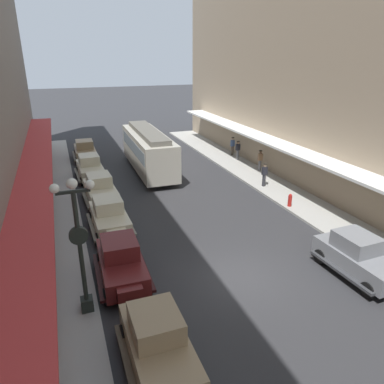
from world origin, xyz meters
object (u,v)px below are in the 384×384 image
(parked_car_0, at_px, (121,261))
(pedestrian_2, at_px, (233,146))
(parked_car_4, at_px, (158,342))
(pedestrian_1, at_px, (260,160))
(parked_car_3, at_px, (109,215))
(parked_car_6, at_px, (100,189))
(parked_car_2, at_px, (90,167))
(parked_car_5, at_px, (358,256))
(pedestrian_4, at_px, (39,242))
(pedestrian_0, at_px, (238,150))
(pedestrian_3, at_px, (264,175))
(fire_hydrant, at_px, (290,200))
(parked_car_1, at_px, (85,150))
(streetcar, at_px, (148,149))
(lamp_post_with_clock, at_px, (79,242))

(parked_car_0, height_order, pedestrian_2, parked_car_0)
(parked_car_4, bearing_deg, pedestrian_1, 51.18)
(parked_car_3, relative_size, parked_car_6, 0.99)
(parked_car_2, xyz_separation_m, parked_car_5, (9.53, -17.38, 0.00))
(pedestrian_4, bearing_deg, pedestrian_0, 36.21)
(parked_car_6, bearing_deg, pedestrian_1, 8.92)
(parked_car_6, relative_size, pedestrian_1, 2.58)
(parked_car_2, height_order, pedestrian_3, parked_car_2)
(fire_hydrant, height_order, pedestrian_1, pedestrian_1)
(parked_car_1, bearing_deg, parked_car_2, -91.01)
(parked_car_3, xyz_separation_m, parked_car_4, (0.03, -9.77, 0.00))
(streetcar, relative_size, pedestrian_0, 5.78)
(pedestrian_0, bearing_deg, streetcar, -177.85)
(parked_car_3, relative_size, parked_car_4, 1.00)
(parked_car_4, xyz_separation_m, lamp_post_with_clock, (-1.83, 3.31, 2.04))
(parked_car_6, bearing_deg, streetcar, 49.44)
(streetcar, relative_size, pedestrian_1, 5.78)
(streetcar, bearing_deg, parked_car_0, -108.40)
(streetcar, bearing_deg, pedestrian_4, -124.72)
(fire_hydrant, bearing_deg, parked_car_6, 154.89)
(parked_car_1, relative_size, pedestrian_3, 2.56)
(parked_car_2, distance_m, pedestrian_3, 13.15)
(pedestrian_3, bearing_deg, parked_car_3, -165.35)
(parked_car_1, relative_size, lamp_post_with_clock, 0.83)
(parked_car_0, xyz_separation_m, pedestrian_1, (13.20, 11.15, 0.07))
(parked_car_1, bearing_deg, parked_car_4, -89.95)
(parked_car_2, xyz_separation_m, streetcar, (4.67, 0.17, 0.96))
(parked_car_0, relative_size, parked_car_3, 1.00)
(parked_car_3, bearing_deg, pedestrian_1, 25.98)
(parked_car_1, relative_size, streetcar, 0.44)
(parked_car_2, xyz_separation_m, parked_car_3, (0.09, -9.42, 0.00))
(parked_car_2, bearing_deg, pedestrian_3, -29.38)
(pedestrian_0, distance_m, pedestrian_3, 7.08)
(parked_car_3, relative_size, pedestrian_1, 2.57)
(parked_car_6, xyz_separation_m, pedestrian_0, (12.77, 5.60, 0.07))
(parked_car_3, height_order, streetcar, streetcar)
(pedestrian_2, distance_m, pedestrian_4, 21.33)
(parked_car_0, height_order, lamp_post_with_clock, lamp_post_with_clock)
(lamp_post_with_clock, bearing_deg, pedestrian_0, 48.23)
(pedestrian_1, relative_size, pedestrian_3, 1.00)
(parked_car_5, xyz_separation_m, pedestrian_1, (3.55, 14.29, 0.07))
(fire_hydrant, relative_size, pedestrian_4, 0.50)
(lamp_post_with_clock, xyz_separation_m, pedestrian_2, (14.86, 17.92, -1.97))
(parked_car_3, bearing_deg, streetcar, 64.46)
(pedestrian_2, bearing_deg, parked_car_5, -100.58)
(parked_car_0, height_order, parked_car_3, same)
(parked_car_3, relative_size, streetcar, 0.44)
(parked_car_0, distance_m, pedestrian_3, 13.96)
(parked_car_0, distance_m, streetcar, 15.22)
(parked_car_3, relative_size, lamp_post_with_clock, 0.83)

